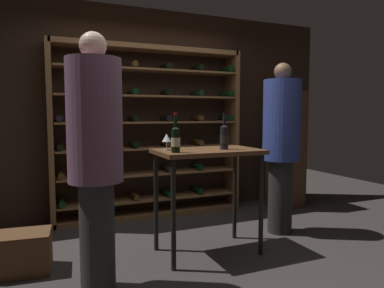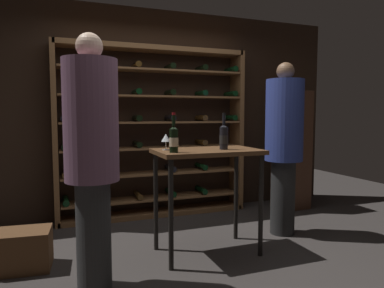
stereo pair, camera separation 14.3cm
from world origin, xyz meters
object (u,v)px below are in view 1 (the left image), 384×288
(wine_rack, at_px, (150,133))
(wine_bottle_red_label, at_px, (224,137))
(wine_crate, at_px, (20,253))
(display_cabinet, at_px, (286,150))
(person_guest_blue_shirt, at_px, (95,150))
(person_bystander_dark_jacket, at_px, (281,140))
(wine_bottle_black_capsule, at_px, (176,139))
(wine_glass_stemmed_right, at_px, (167,138))
(tasting_table, at_px, (208,164))

(wine_rack, xyz_separation_m, wine_bottle_red_label, (0.29, -1.48, 0.03))
(wine_crate, height_order, display_cabinet, display_cabinet)
(person_guest_blue_shirt, distance_m, wine_crate, 1.20)
(person_bystander_dark_jacket, relative_size, wine_bottle_black_capsule, 5.45)
(person_guest_blue_shirt, distance_m, wine_bottle_black_capsule, 0.73)
(wine_rack, relative_size, person_guest_blue_shirt, 1.28)
(wine_glass_stemmed_right, bearing_deg, tasting_table, -13.15)
(wine_bottle_red_label, bearing_deg, wine_crate, 171.34)
(person_bystander_dark_jacket, height_order, display_cabinet, person_bystander_dark_jacket)
(tasting_table, height_order, person_guest_blue_shirt, person_guest_blue_shirt)
(wine_bottle_black_capsule, distance_m, wine_glass_stemmed_right, 0.23)
(wine_glass_stemmed_right, bearing_deg, person_bystander_dark_jacket, 5.33)
(tasting_table, height_order, wine_crate, tasting_table)
(wine_crate, bearing_deg, wine_bottle_black_capsule, -15.94)
(wine_bottle_black_capsule, height_order, wine_glass_stemmed_right, wine_bottle_black_capsule)
(person_guest_blue_shirt, bearing_deg, person_bystander_dark_jacket, -102.58)
(person_bystander_dark_jacket, distance_m, wine_glass_stemmed_right, 1.40)
(tasting_table, bearing_deg, wine_crate, 172.44)
(wine_glass_stemmed_right, bearing_deg, display_cabinet, 25.43)
(wine_rack, distance_m, wine_bottle_black_capsule, 1.58)
(wine_rack, relative_size, wine_bottle_red_label, 7.17)
(person_bystander_dark_jacket, bearing_deg, tasting_table, -177.77)
(tasting_table, relative_size, wine_glass_stemmed_right, 6.60)
(wine_bottle_black_capsule, bearing_deg, tasting_table, 20.69)
(tasting_table, relative_size, wine_crate, 2.08)
(person_guest_blue_shirt, height_order, display_cabinet, person_guest_blue_shirt)
(wine_rack, bearing_deg, wine_bottle_red_label, -78.92)
(person_bystander_dark_jacket, distance_m, person_guest_blue_shirt, 2.16)
(tasting_table, distance_m, wine_bottle_black_capsule, 0.48)
(display_cabinet, distance_m, wine_bottle_red_label, 2.02)
(tasting_table, relative_size, person_bystander_dark_jacket, 0.53)
(display_cabinet, xyz_separation_m, wine_bottle_black_capsule, (-2.14, -1.25, 0.29))
(person_bystander_dark_jacket, distance_m, wine_bottle_black_capsule, 1.43)
(wine_bottle_red_label, relative_size, wine_glass_stemmed_right, 2.27)
(tasting_table, xyz_separation_m, wine_crate, (-1.64, 0.22, -0.69))
(wine_rack, bearing_deg, person_bystander_dark_jacket, -46.26)
(wine_bottle_black_capsule, distance_m, wine_bottle_red_label, 0.53)
(wine_crate, height_order, wine_bottle_black_capsule, wine_bottle_black_capsule)
(person_bystander_dark_jacket, height_order, wine_crate, person_bystander_dark_jacket)
(wine_rack, distance_m, display_cabinet, 1.95)
(person_bystander_dark_jacket, height_order, person_guest_blue_shirt, person_guest_blue_shirt)
(wine_rack, xyz_separation_m, person_bystander_dark_jacket, (1.15, -1.20, -0.04))
(display_cabinet, bearing_deg, wine_crate, -165.33)
(tasting_table, relative_size, person_guest_blue_shirt, 0.52)
(tasting_table, bearing_deg, person_bystander_dark_jacket, 12.23)
(person_guest_blue_shirt, height_order, wine_bottle_red_label, person_guest_blue_shirt)
(person_bystander_dark_jacket, xyz_separation_m, person_guest_blue_shirt, (-2.09, -0.56, 0.02))
(person_guest_blue_shirt, xyz_separation_m, wine_bottle_red_label, (1.23, 0.29, 0.05))
(tasting_table, distance_m, display_cabinet, 2.08)
(wine_crate, relative_size, wine_bottle_red_label, 1.40)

